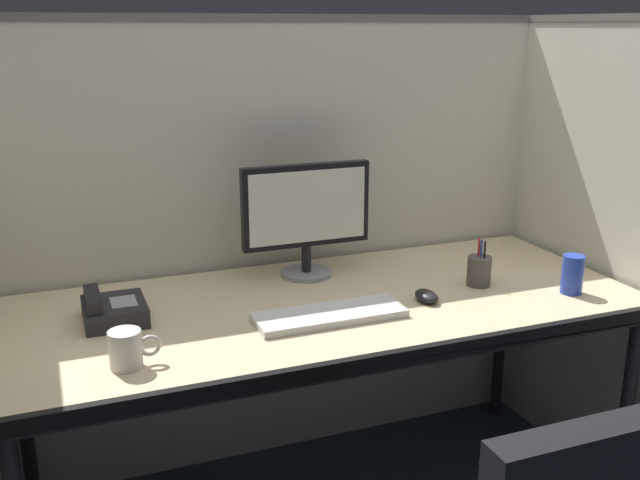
% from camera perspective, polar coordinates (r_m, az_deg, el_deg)
% --- Properties ---
extents(cubicle_partition_rear, '(2.21, 0.06, 1.57)m').
position_cam_1_polar(cubicle_partition_rear, '(2.57, -3.19, -0.45)').
color(cubicle_partition_rear, beige).
rests_on(cubicle_partition_rear, ground).
extents(cubicle_partition_right, '(0.06, 1.41, 1.57)m').
position_cam_1_polar(cubicle_partition_right, '(2.62, 22.03, -1.37)').
color(cubicle_partition_right, beige).
rests_on(cubicle_partition_right, ground).
extents(desk, '(1.90, 0.80, 0.74)m').
position_cam_1_polar(desk, '(2.20, 0.59, -6.17)').
color(desk, beige).
rests_on(desk, ground).
extents(monitor_center, '(0.43, 0.17, 0.37)m').
position_cam_1_polar(monitor_center, '(2.36, -1.08, 2.18)').
color(monitor_center, gray).
rests_on(monitor_center, desk).
extents(keyboard_main, '(0.43, 0.15, 0.02)m').
position_cam_1_polar(keyboard_main, '(2.07, 0.75, -5.90)').
color(keyboard_main, silver).
rests_on(keyboard_main, desk).
extents(computer_mouse, '(0.06, 0.10, 0.04)m').
position_cam_1_polar(computer_mouse, '(2.21, 8.35, -4.37)').
color(computer_mouse, black).
rests_on(computer_mouse, desk).
extents(soda_can, '(0.07, 0.07, 0.12)m').
position_cam_1_polar(soda_can, '(2.37, 19.20, -2.56)').
color(soda_can, '#263FB2').
rests_on(soda_can, desk).
extents(pen_cup, '(0.08, 0.08, 0.15)m').
position_cam_1_polar(pen_cup, '(2.37, 12.38, -2.37)').
color(pen_cup, '#4C4742').
rests_on(pen_cup, desk).
extents(coffee_mug, '(0.13, 0.08, 0.09)m').
position_cam_1_polar(coffee_mug, '(1.83, -14.92, -8.27)').
color(coffee_mug, silver).
rests_on(coffee_mug, desk).
extents(desk_phone, '(0.17, 0.19, 0.09)m').
position_cam_1_polar(desk_phone, '(2.12, -15.98, -5.31)').
color(desk_phone, black).
rests_on(desk_phone, desk).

